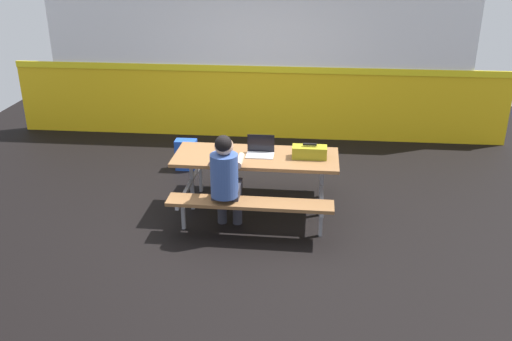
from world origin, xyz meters
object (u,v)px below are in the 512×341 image
picnic_table_main (256,169)px  toolbox_grey (309,152)px  student_nearer (225,176)px  backpack_dark (186,155)px  laptop_silver (260,151)px

picnic_table_main → toolbox_grey: bearing=-0.5°
student_nearer → backpack_dark: size_ratio=2.74×
laptop_silver → toolbox_grey: size_ratio=0.80×
student_nearer → toolbox_grey: bearing=31.3°
laptop_silver → backpack_dark: (-1.18, 1.22, -0.57)m
laptop_silver → backpack_dark: size_ratio=0.73×
student_nearer → backpack_dark: (-0.85, 1.82, -0.49)m
picnic_table_main → student_nearer: student_nearer is taller
toolbox_grey → backpack_dark: 2.24m
picnic_table_main → laptop_silver: (0.05, 0.04, 0.21)m
picnic_table_main → laptop_silver: 0.22m
student_nearer → laptop_silver: bearing=61.0°
student_nearer → toolbox_grey: size_ratio=3.02×
backpack_dark → student_nearer: bearing=-65.0°
laptop_silver → backpack_dark: 1.79m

